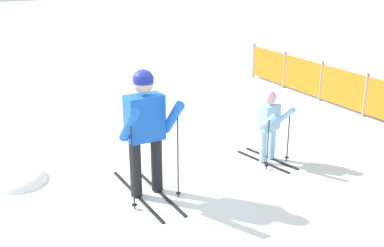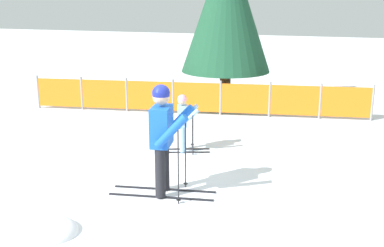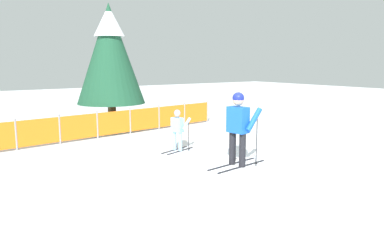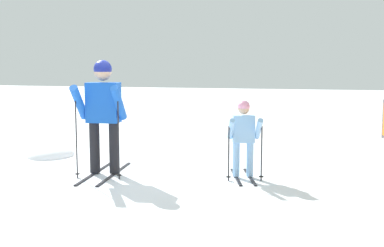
{
  "view_description": "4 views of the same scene",
  "coord_description": "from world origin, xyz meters",
  "px_view_note": "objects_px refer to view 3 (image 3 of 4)",
  "views": [
    {
      "loc": [
        5.94,
        -1.83,
        3.21
      ],
      "look_at": [
        -0.24,
        0.63,
        0.83
      ],
      "focal_mm": 45.0,
      "sensor_mm": 36.0,
      "label": 1
    },
    {
      "loc": [
        2.61,
        -6.9,
        3.12
      ],
      "look_at": [
        0.2,
        1.09,
        0.84
      ],
      "focal_mm": 45.0,
      "sensor_mm": 36.0,
      "label": 2
    },
    {
      "loc": [
        -5.8,
        -6.81,
        2.47
      ],
      "look_at": [
        -0.4,
        1.02,
        0.92
      ],
      "focal_mm": 35.0,
      "sensor_mm": 36.0,
      "label": 3
    },
    {
      "loc": [
        6.85,
        3.2,
        1.68
      ],
      "look_at": [
        -0.12,
        1.18,
        0.82
      ],
      "focal_mm": 45.0,
      "sensor_mm": 36.0,
      "label": 4
    }
  ],
  "objects_px": {
    "skier_adult": "(238,122)",
    "skier_child": "(178,127)",
    "safety_fence": "(114,123)",
    "conifer_far": "(110,52)"
  },
  "relations": [
    {
      "from": "skier_adult",
      "to": "skier_child",
      "type": "height_order",
      "value": "skier_adult"
    },
    {
      "from": "skier_adult",
      "to": "safety_fence",
      "type": "height_order",
      "value": "skier_adult"
    },
    {
      "from": "skier_adult",
      "to": "safety_fence",
      "type": "relative_size",
      "value": 0.2
    },
    {
      "from": "conifer_far",
      "to": "skier_adult",
      "type": "bearing_deg",
      "value": -85.56
    },
    {
      "from": "skier_child",
      "to": "conifer_far",
      "type": "relative_size",
      "value": 0.26
    },
    {
      "from": "skier_adult",
      "to": "skier_child",
      "type": "xyz_separation_m",
      "value": [
        -0.36,
        2.14,
        -0.37
      ]
    },
    {
      "from": "skier_adult",
      "to": "conifer_far",
      "type": "relative_size",
      "value": 0.39
    },
    {
      "from": "safety_fence",
      "to": "conifer_far",
      "type": "bearing_deg",
      "value": 70.15
    },
    {
      "from": "skier_adult",
      "to": "conifer_far",
      "type": "bearing_deg",
      "value": 86.48
    },
    {
      "from": "skier_child",
      "to": "skier_adult",
      "type": "bearing_deg",
      "value": -98.4
    }
  ]
}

